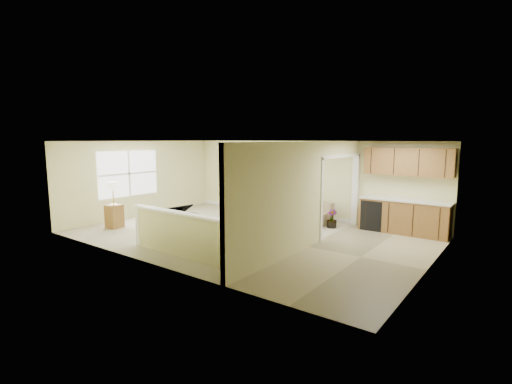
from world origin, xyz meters
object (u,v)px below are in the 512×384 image
Objects in this scene: accent_table at (266,200)px; palm_plant at (247,196)px; piano_bench at (186,222)px; loveseat at (307,212)px; small_plant at (332,220)px; lamp_stand at (114,208)px; piano at (172,205)px.

palm_plant reaches higher than accent_table.
piano_bench is 3.70m from loveseat.
palm_plant is 2.49× the size of small_plant.
small_plant is at bearing 36.50° from lamp_stand.
lamp_stand is at bearing -118.97° from accent_table.
loveseat is 2.25× the size of accent_table.
loveseat reaches higher than accent_table.
palm_plant is 4.23m from lamp_stand.
accent_table is at bearing 52.65° from palm_plant.
piano is at bearing -153.03° from small_plant.
accent_table is 2.78m from small_plant.
lamp_stand reaches higher than loveseat.
accent_table reaches higher than piano_bench.
piano is 3.24× the size of small_plant.
accent_table is at bearing 61.03° from lamp_stand.
small_plant is at bearing 39.90° from piano_bench.
palm_plant reaches higher than piano_bench.
piano is at bearing -121.11° from accent_table.
piano is 2.56× the size of piano_bench.
piano_bench is at bearing -98.80° from accent_table.
small_plant is (2.72, -0.51, -0.25)m from accent_table.
piano_bench is 2.70m from palm_plant.
lamp_stand is (-5.08, -3.76, 0.34)m from small_plant.
small_plant is 0.40× the size of lamp_stand.
small_plant is at bearing 0.28° from palm_plant.
small_plant is at bearing -10.66° from accent_table.
palm_plant reaches higher than small_plant.
palm_plant is (1.25, 2.21, 0.12)m from piano.
accent_table is at bearing 169.34° from small_plant.
loveseat reaches higher than small_plant.
piano reaches higher than small_plant.
piano_bench is at bearing -140.10° from small_plant.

